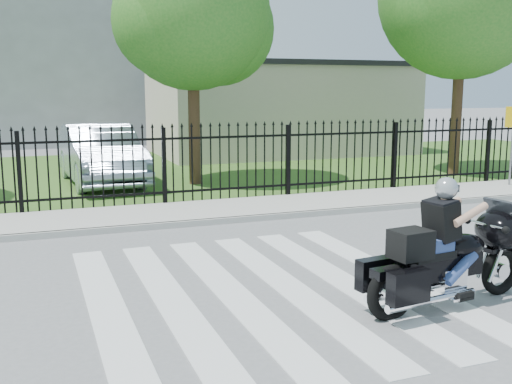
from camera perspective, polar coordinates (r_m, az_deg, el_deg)
name	(u,v)px	position (r m, az deg, el deg)	size (l,w,h in m)	color
ground	(262,291)	(8.02, 0.59, -9.41)	(120.00, 120.00, 0.00)	slate
crosswalk	(262,291)	(8.02, 0.59, -9.37)	(5.00, 5.50, 0.01)	silver
sidewalk	(175,214)	(12.64, -7.68, -2.06)	(40.00, 2.00, 0.12)	#ADAAA3
curb	(187,224)	(11.68, -6.57, -3.01)	(40.00, 0.12, 0.12)	#ADAAA3
grass_strip	(125,173)	(19.43, -12.39, 1.81)	(40.00, 12.00, 0.02)	#375E20
iron_fence	(164,168)	(13.46, -8.74, 2.28)	(26.00, 0.04, 1.80)	black
tree_mid	(192,12)	(16.73, -6.09, 16.71)	(4.20, 4.20, 6.78)	#382316
building_low	(279,110)	(25.05, 2.23, 7.77)	(10.00, 6.00, 3.50)	#B8AD99
building_low_roof	(280,65)	(25.06, 2.25, 12.00)	(10.20, 6.20, 0.20)	black
building_tall	(17,20)	(33.23, -21.81, 14.94)	(15.00, 10.00, 12.00)	#9A9CA2
motorcycle_rider	(446,253)	(7.64, 17.64, -5.59)	(2.48, 0.98, 1.65)	black
parked_car	(101,154)	(17.15, -14.56, 3.51)	(1.76, 5.04, 1.66)	#8B9BB0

